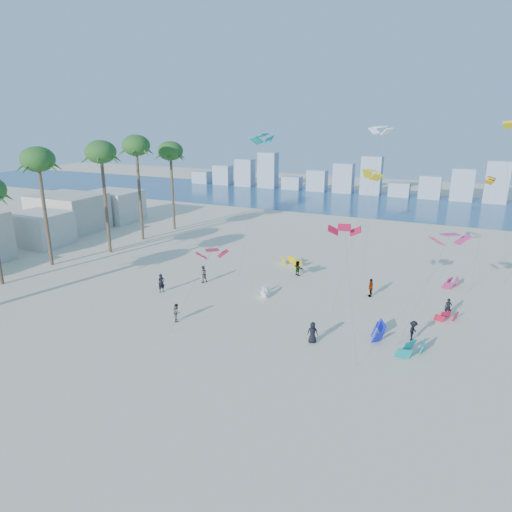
% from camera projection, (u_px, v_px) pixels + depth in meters
% --- Properties ---
extents(ground, '(220.00, 220.00, 0.00)m').
position_uv_depth(ground, '(123.00, 375.00, 32.02)').
color(ground, beige).
rests_on(ground, ground).
extents(ocean, '(220.00, 220.00, 0.00)m').
position_uv_depth(ocean, '(354.00, 201.00, 94.76)').
color(ocean, navy).
rests_on(ocean, ground).
extents(kitesurfer_near, '(0.76, 0.84, 1.92)m').
position_uv_depth(kitesurfer_near, '(161.00, 283.00, 46.54)').
color(kitesurfer_near, black).
rests_on(kitesurfer_near, ground).
extents(kitesurfer_mid, '(0.95, 0.99, 1.60)m').
position_uv_depth(kitesurfer_mid, '(177.00, 312.00, 40.11)').
color(kitesurfer_mid, gray).
rests_on(kitesurfer_mid, ground).
extents(kitesurfers_far, '(25.21, 15.59, 1.85)m').
position_uv_depth(kitesurfers_far, '(320.00, 293.00, 44.09)').
color(kitesurfers_far, black).
rests_on(kitesurfers_far, ground).
extents(grounded_kites, '(20.45, 19.66, 1.00)m').
position_uv_depth(grounded_kites, '(368.00, 302.00, 43.08)').
color(grounded_kites, white).
rests_on(grounded_kites, ground).
extents(flying_kites, '(30.47, 34.72, 17.15)m').
position_uv_depth(flying_kites, '(393.00, 174.00, 42.43)').
color(flying_kites, red).
rests_on(flying_kites, ground).
extents(palm_row, '(7.95, 44.80, 14.64)m').
position_uv_depth(palm_row, '(55.00, 168.00, 51.13)').
color(palm_row, brown).
rests_on(palm_row, ground).
extents(beachfront_buildings, '(11.50, 43.00, 6.00)m').
position_uv_depth(beachfront_buildings, '(24.00, 226.00, 62.52)').
color(beachfront_buildings, beige).
rests_on(beachfront_buildings, ground).
extents(distant_skyline, '(85.00, 3.00, 8.40)m').
position_uv_depth(distant_skyline, '(359.00, 180.00, 103.02)').
color(distant_skyline, '#9EADBF').
rests_on(distant_skyline, ground).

